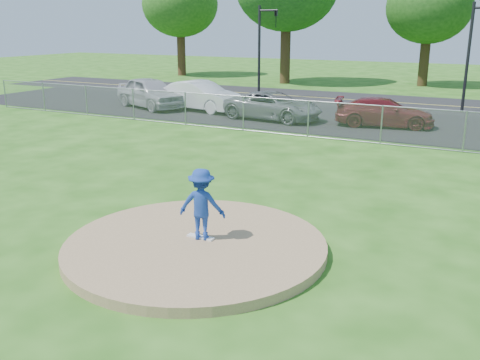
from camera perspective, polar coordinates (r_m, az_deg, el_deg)
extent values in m
plane|color=#215713|center=(19.97, 10.61, 2.97)|extent=(120.00, 120.00, 0.00)
cylinder|color=#977753|center=(11.17, -4.75, -7.01)|extent=(5.40, 5.40, 0.20)
cube|color=white|center=(11.28, -4.23, -6.09)|extent=(0.60, 0.15, 0.04)
cube|color=gray|center=(21.71, 12.28, 5.96)|extent=(40.00, 0.06, 1.50)
cube|color=black|center=(26.14, 14.83, 5.84)|extent=(50.00, 8.00, 0.01)
cube|color=black|center=(33.42, 17.76, 7.78)|extent=(60.00, 7.00, 0.01)
cylinder|color=#3D2316|center=(49.98, -6.28, 13.44)|extent=(0.74, 0.74, 4.20)
ellipsoid|color=#1E5015|center=(49.95, -6.43, 18.16)|extent=(6.72, 6.72, 5.71)
cylinder|color=#372514|center=(43.01, 4.86, 13.49)|extent=(0.78, 0.78, 4.90)
cylinder|color=#332412|center=(43.23, 19.05, 12.00)|extent=(0.72, 0.72, 3.85)
ellipsoid|color=#194713|center=(43.17, 19.53, 16.99)|extent=(6.16, 6.16, 5.24)
cylinder|color=black|center=(33.96, 2.06, 13.40)|extent=(0.16, 0.16, 5.60)
cylinder|color=black|center=(33.67, 3.07, 17.62)|extent=(1.20, 0.12, 0.12)
imported|color=black|center=(33.47, 3.84, 16.76)|extent=(0.16, 0.20, 1.00)
cylinder|color=black|center=(30.81, 23.13, 11.85)|extent=(0.16, 0.16, 5.60)
imported|color=#1B3A96|center=(11.00, -4.10, -2.60)|extent=(1.08, 0.78, 1.50)
cone|color=#E0530B|center=(26.61, 2.68, 7.39)|extent=(0.40, 0.40, 0.78)
imported|color=#B4B4B9|center=(30.52, -9.53, 9.19)|extent=(5.32, 3.74, 1.68)
imported|color=white|center=(29.18, -4.23, 8.94)|extent=(4.98, 2.43, 1.57)
imported|color=slate|center=(26.33, 3.57, 7.91)|extent=(5.05, 2.73, 1.35)
imported|color=maroon|center=(25.34, 15.13, 6.98)|extent=(4.68, 2.64, 1.28)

